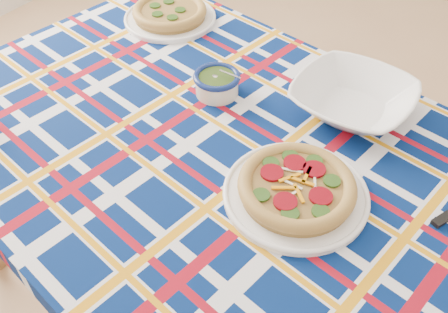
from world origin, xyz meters
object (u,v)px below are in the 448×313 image
Objects in this scene: serving_bowl at (353,99)px; pesto_bowl at (217,82)px; dining_table at (228,174)px; main_focaccia_plate at (297,187)px.

pesto_bowl is at bearing -158.08° from serving_bowl.
main_focaccia_plate is (0.18, -0.03, 0.10)m from dining_table.
pesto_bowl reaches higher than main_focaccia_plate.
serving_bowl is (-0.02, 0.31, 0.00)m from main_focaccia_plate.
dining_table is at bearing -120.62° from serving_bowl.
main_focaccia_plate reaches higher than dining_table.
main_focaccia_plate is at bearing -86.52° from serving_bowl.
serving_bowl is (0.30, 0.12, -0.00)m from pesto_bowl.
dining_table is at bearing -48.77° from pesto_bowl.
dining_table is 5.41× the size of main_focaccia_plate.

